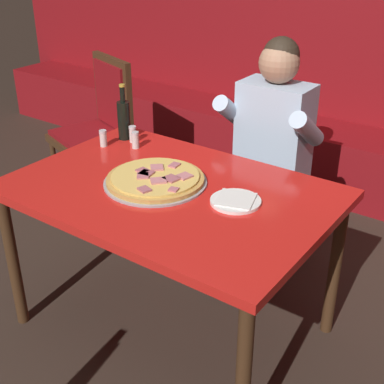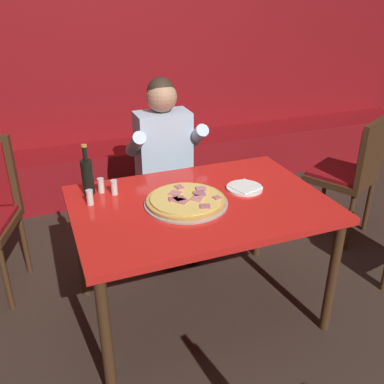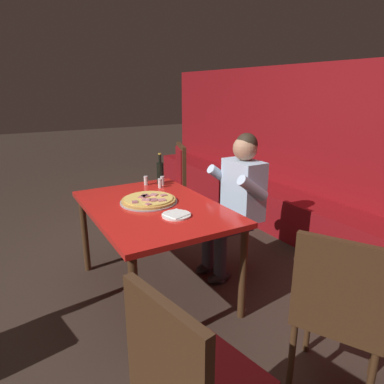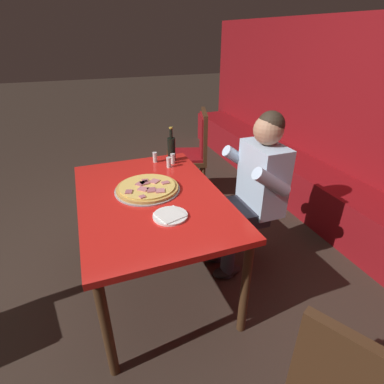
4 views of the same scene
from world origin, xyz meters
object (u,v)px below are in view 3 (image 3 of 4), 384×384
(main_dining_table, at_px, (153,214))
(shaker_red_pepper_flakes, at_px, (160,184))
(shaker_parmesan, at_px, (162,181))
(diner_seated_blue_shirt, at_px, (235,199))
(plate_white_paper, at_px, (176,215))
(dining_chair_near_right, at_px, (340,304))
(beer_bottle, at_px, (160,172))
(dining_chair_side_aisle, at_px, (192,381))
(shaker_black_pepper, at_px, (146,181))
(dining_chair_far_left, at_px, (172,180))
(pizza, at_px, (149,200))

(main_dining_table, height_order, shaker_red_pepper_flakes, shaker_red_pepper_flakes)
(shaker_parmesan, height_order, diner_seated_blue_shirt, diner_seated_blue_shirt)
(plate_white_paper, height_order, dining_chair_near_right, dining_chair_near_right)
(beer_bottle, bearing_deg, shaker_red_pepper_flakes, -26.49)
(beer_bottle, distance_m, dining_chair_side_aisle, 2.18)
(beer_bottle, bearing_deg, diner_seated_blue_shirt, 35.61)
(shaker_parmesan, height_order, shaker_black_pepper, same)
(main_dining_table, distance_m, shaker_parmesan, 0.59)
(diner_seated_blue_shirt, bearing_deg, main_dining_table, -94.38)
(plate_white_paper, distance_m, shaker_parmesan, 0.83)
(diner_seated_blue_shirt, relative_size, dining_chair_near_right, 1.30)
(main_dining_table, xyz_separation_m, shaker_black_pepper, (-0.57, 0.18, 0.12))
(diner_seated_blue_shirt, height_order, dining_chair_far_left, diner_seated_blue_shirt)
(dining_chair_near_right, relative_size, dining_chair_side_aisle, 0.99)
(plate_white_paper, relative_size, dining_chair_near_right, 0.21)
(diner_seated_blue_shirt, height_order, dining_chair_near_right, diner_seated_blue_shirt)
(pizza, height_order, beer_bottle, beer_bottle)
(shaker_parmesan, xyz_separation_m, diner_seated_blue_shirt, (0.54, 0.45, -0.09))
(plate_white_paper, relative_size, dining_chair_far_left, 0.21)
(diner_seated_blue_shirt, bearing_deg, pizza, -100.45)
(dining_chair_far_left, bearing_deg, dining_chair_near_right, -7.48)
(pizza, xyz_separation_m, dining_chair_side_aisle, (1.53, -0.49, -0.20))
(shaker_parmesan, bearing_deg, beer_bottle, 169.96)
(shaker_black_pepper, bearing_deg, pizza, -19.96)
(shaker_red_pepper_flakes, bearing_deg, beer_bottle, 153.51)
(pizza, xyz_separation_m, plate_white_paper, (0.38, 0.05, -0.01))
(diner_seated_blue_shirt, relative_size, dining_chair_far_left, 1.27)
(main_dining_table, distance_m, dining_chair_near_right, 1.48)
(shaker_red_pepper_flakes, relative_size, shaker_black_pepper, 1.00)
(dining_chair_near_right, relative_size, dining_chair_far_left, 0.97)
(main_dining_table, distance_m, plate_white_paper, 0.32)
(plate_white_paper, bearing_deg, diner_seated_blue_shirt, 108.88)
(pizza, height_order, plate_white_paper, pizza)
(shaker_parmesan, bearing_deg, shaker_red_pepper_flakes, -39.69)
(shaker_parmesan, xyz_separation_m, dining_chair_far_left, (-0.70, 0.45, -0.21))
(diner_seated_blue_shirt, bearing_deg, shaker_parmesan, -140.42)
(diner_seated_blue_shirt, bearing_deg, dining_chair_near_right, -14.16)
(dining_chair_far_left, bearing_deg, dining_chair_side_aisle, -25.23)
(shaker_black_pepper, xyz_separation_m, dining_chair_side_aisle, (2.02, -0.66, -0.22))
(diner_seated_blue_shirt, bearing_deg, plate_white_paper, -71.12)
(shaker_red_pepper_flakes, bearing_deg, dining_chair_far_left, 146.87)
(diner_seated_blue_shirt, height_order, dining_chair_side_aisle, diner_seated_blue_shirt)
(main_dining_table, distance_m, dining_chair_side_aisle, 1.53)
(main_dining_table, relative_size, beer_bottle, 4.73)
(shaker_parmesan, bearing_deg, diner_seated_blue_shirt, 39.58)
(pizza, height_order, dining_chair_side_aisle, dining_chair_side_aisle)
(shaker_parmesan, relative_size, diner_seated_blue_shirt, 0.07)
(pizza, bearing_deg, plate_white_paper, 7.29)
(shaker_black_pepper, bearing_deg, plate_white_paper, -8.38)
(beer_bottle, xyz_separation_m, shaker_red_pepper_flakes, (0.13, -0.07, -0.07))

